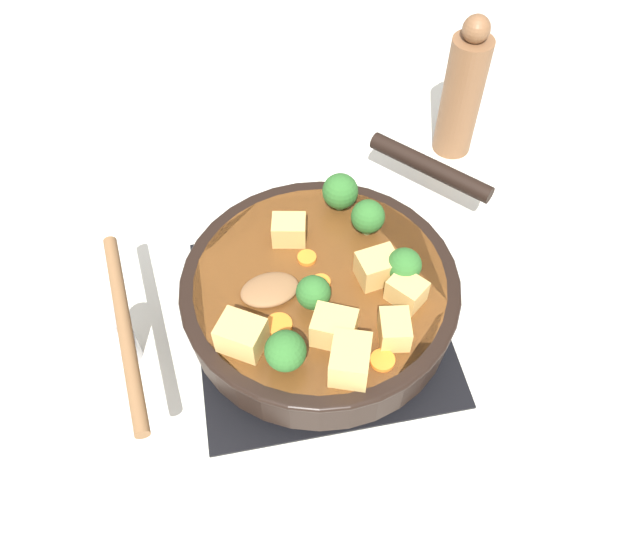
% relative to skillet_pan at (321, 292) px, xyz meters
% --- Properties ---
extents(ground_plane, '(2.40, 2.40, 0.00)m').
position_rel_skillet_pan_xyz_m(ground_plane, '(0.00, 0.00, -0.06)').
color(ground_plane, silver).
extents(front_burner_grate, '(0.31, 0.31, 0.03)m').
position_rel_skillet_pan_xyz_m(front_burner_grate, '(0.00, 0.00, -0.05)').
color(front_burner_grate, black).
rests_on(front_burner_grate, ground_plane).
extents(skillet_pan, '(0.43, 0.41, 0.06)m').
position_rel_skillet_pan_xyz_m(skillet_pan, '(0.00, 0.00, 0.00)').
color(skillet_pan, black).
rests_on(skillet_pan, front_burner_grate).
extents(wooden_spoon, '(0.22, 0.26, 0.02)m').
position_rel_skillet_pan_xyz_m(wooden_spoon, '(0.16, 0.02, 0.03)').
color(wooden_spoon, brown).
rests_on(wooden_spoon, skillet_pan).
extents(tofu_cube_center_large, '(0.04, 0.04, 0.03)m').
position_rel_skillet_pan_xyz_m(tofu_cube_center_large, '(-0.06, 0.09, 0.04)').
color(tofu_cube_center_large, tan).
rests_on(tofu_cube_center_large, skillet_pan).
extents(tofu_cube_near_handle, '(0.05, 0.04, 0.04)m').
position_rel_skillet_pan_xyz_m(tofu_cube_near_handle, '(-0.06, 0.01, 0.04)').
color(tofu_cube_near_handle, tan).
rests_on(tofu_cube_near_handle, skillet_pan).
extents(tofu_cube_east_chunk, '(0.06, 0.06, 0.04)m').
position_rel_skillet_pan_xyz_m(tofu_cube_east_chunk, '(0.10, 0.07, 0.05)').
color(tofu_cube_east_chunk, tan).
rests_on(tofu_cube_east_chunk, skillet_pan).
extents(tofu_cube_west_chunk, '(0.06, 0.05, 0.04)m').
position_rel_skillet_pan_xyz_m(tofu_cube_west_chunk, '(0.01, 0.08, 0.05)').
color(tofu_cube_west_chunk, tan).
rests_on(tofu_cube_west_chunk, skillet_pan).
extents(tofu_cube_back_piece, '(0.05, 0.05, 0.03)m').
position_rel_skillet_pan_xyz_m(tofu_cube_back_piece, '(-0.09, 0.05, 0.04)').
color(tofu_cube_back_piece, tan).
rests_on(tofu_cube_back_piece, skillet_pan).
extents(tofu_cube_front_piece, '(0.05, 0.04, 0.03)m').
position_rel_skillet_pan_xyz_m(tofu_cube_front_piece, '(0.03, -0.07, 0.04)').
color(tofu_cube_front_piece, tan).
rests_on(tofu_cube_front_piece, skillet_pan).
extents(tofu_cube_mid_small, '(0.05, 0.06, 0.04)m').
position_rel_skillet_pan_xyz_m(tofu_cube_mid_small, '(-0.01, 0.12, 0.05)').
color(tofu_cube_mid_small, tan).
rests_on(tofu_cube_mid_small, skillet_pan).
extents(broccoli_floret_near_spoon, '(0.05, 0.05, 0.05)m').
position_rel_skillet_pan_xyz_m(broccoli_floret_near_spoon, '(-0.05, -0.11, 0.06)').
color(broccoli_floret_near_spoon, '#709956').
rests_on(broccoli_floret_near_spoon, skillet_pan).
extents(broccoli_floret_center_top, '(0.04, 0.04, 0.05)m').
position_rel_skillet_pan_xyz_m(broccoli_floret_center_top, '(0.06, 0.10, 0.05)').
color(broccoli_floret_center_top, '#709956').
rests_on(broccoli_floret_center_top, skillet_pan).
extents(broccoli_floret_east_rim, '(0.04, 0.04, 0.05)m').
position_rel_skillet_pan_xyz_m(broccoli_floret_east_rim, '(-0.09, 0.02, 0.05)').
color(broccoli_floret_east_rim, '#709956').
rests_on(broccoli_floret_east_rim, skillet_pan).
extents(broccoli_floret_west_rim, '(0.04, 0.04, 0.05)m').
position_rel_skillet_pan_xyz_m(broccoli_floret_west_rim, '(0.02, 0.04, 0.05)').
color(broccoli_floret_west_rim, '#709956').
rests_on(broccoli_floret_west_rim, skillet_pan).
extents(broccoli_floret_north_edge, '(0.04, 0.04, 0.05)m').
position_rel_skillet_pan_xyz_m(broccoli_floret_north_edge, '(-0.07, -0.06, 0.05)').
color(broccoli_floret_north_edge, '#709956').
rests_on(broccoli_floret_north_edge, skillet_pan).
extents(carrot_slice_orange_thin, '(0.03, 0.03, 0.01)m').
position_rel_skillet_pan_xyz_m(carrot_slice_orange_thin, '(0.06, 0.06, 0.03)').
color(carrot_slice_orange_thin, orange).
rests_on(carrot_slice_orange_thin, skillet_pan).
extents(carrot_slice_near_center, '(0.03, 0.03, 0.01)m').
position_rel_skillet_pan_xyz_m(carrot_slice_near_center, '(-0.04, 0.12, 0.03)').
color(carrot_slice_near_center, orange).
rests_on(carrot_slice_near_center, skillet_pan).
extents(carrot_slice_edge_slice, '(0.02, 0.02, 0.01)m').
position_rel_skillet_pan_xyz_m(carrot_slice_edge_slice, '(0.00, 0.01, 0.03)').
color(carrot_slice_edge_slice, orange).
rests_on(carrot_slice_edge_slice, skillet_pan).
extents(carrot_slice_under_broccoli, '(0.02, 0.02, 0.01)m').
position_rel_skillet_pan_xyz_m(carrot_slice_under_broccoli, '(0.01, -0.03, 0.03)').
color(carrot_slice_under_broccoli, orange).
rests_on(carrot_slice_under_broccoli, skillet_pan).
extents(pepper_mill, '(0.06, 0.06, 0.22)m').
position_rel_skillet_pan_xyz_m(pepper_mill, '(-0.27, -0.28, 0.04)').
color(pepper_mill, brown).
rests_on(pepper_mill, ground_plane).
extents(salt_shaker, '(0.04, 0.04, 0.09)m').
position_rel_skillet_pan_xyz_m(salt_shaker, '(0.24, 0.01, -0.02)').
color(salt_shaker, white).
rests_on(salt_shaker, ground_plane).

